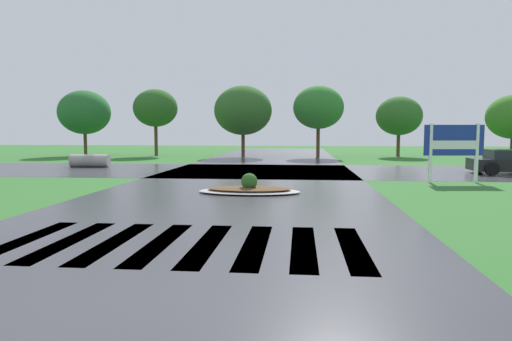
{
  "coord_description": "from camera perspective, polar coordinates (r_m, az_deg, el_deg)",
  "views": [
    {
      "loc": [
        2.17,
        -4.65,
        2.12
      ],
      "look_at": [
        0.79,
        9.49,
        0.87
      ],
      "focal_mm": 31.66,
      "sensor_mm": 36.0,
      "label": 1
    }
  ],
  "objects": [
    {
      "name": "background_treeline",
      "position": [
        37.16,
        1.69,
        7.43
      ],
      "size": [
        38.92,
        6.04,
        5.77
      ],
      "color": "#4C3823",
      "rests_on": "ground"
    },
    {
      "name": "median_island",
      "position": [
        15.46,
        -0.86,
        -2.37
      ],
      "size": [
        3.49,
        1.78,
        0.68
      ],
      "color": "#9E9B93",
      "rests_on": "ground"
    },
    {
      "name": "asphalt_cross_road",
      "position": [
        24.08,
        0.39,
        -0.02
      ],
      "size": [
        90.0,
        8.81,
        0.01
      ],
      "primitive_type": "cube",
      "color": "#35353A",
      "rests_on": "ground"
    },
    {
      "name": "crosswalk_stripes",
      "position": [
        8.72,
        -9.13,
        -9.08
      ],
      "size": [
        6.75,
        3.32,
        0.01
      ],
      "color": "white",
      "rests_on": "ground"
    },
    {
      "name": "ground_plane",
      "position": [
        5.57,
        -18.85,
        -18.18
      ],
      "size": [
        120.0,
        120.0,
        0.1
      ],
      "primitive_type": "cube",
      "color": "#2D6628"
    },
    {
      "name": "estate_billboard",
      "position": [
        20.15,
        23.72,
        3.16
      ],
      "size": [
        2.43,
        0.33,
        2.42
      ],
      "rotation": [
        0.0,
        0.0,
        3.25
      ],
      "color": "white",
      "rests_on": "ground"
    },
    {
      "name": "asphalt_roadway",
      "position": [
        14.96,
        -2.83,
        -3.12
      ],
      "size": [
        9.79,
        80.0,
        0.01
      ],
      "primitive_type": "cube",
      "color": "#35353A",
      "rests_on": "ground"
    },
    {
      "name": "drainage_pipe_stack",
      "position": [
        28.27,
        -20.25,
        1.17
      ],
      "size": [
        2.27,
        0.89,
        0.74
      ],
      "color": "#9E9B93",
      "rests_on": "ground"
    }
  ]
}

